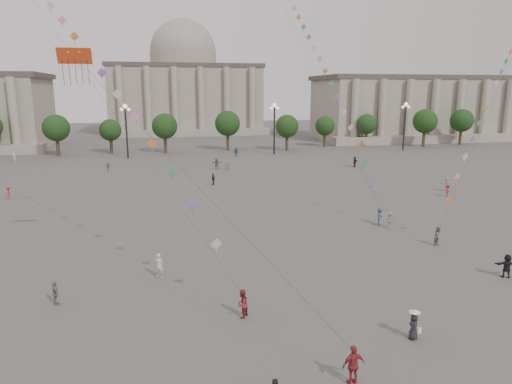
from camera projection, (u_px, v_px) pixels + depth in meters
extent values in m
plane|color=#4E4C49|center=(319.00, 318.00, 26.93)|extent=(360.00, 360.00, 0.00)
cube|color=gray|center=(455.00, 109.00, 131.11)|extent=(80.00, 22.00, 16.00)
cube|color=#4B4037|center=(458.00, 78.00, 129.24)|extent=(81.60, 22.44, 1.20)
cube|color=gray|center=(483.00, 138.00, 120.22)|extent=(84.00, 4.00, 2.00)
cube|color=gray|center=(185.00, 101.00, 148.90)|extent=(46.00, 30.00, 20.00)
cube|color=#4B4037|center=(184.00, 67.00, 146.60)|extent=(46.92, 30.60, 1.20)
cube|color=gray|center=(189.00, 133.00, 134.62)|extent=(48.30, 4.00, 2.00)
cylinder|color=gray|center=(184.00, 61.00, 146.18)|extent=(21.00, 21.00, 5.00)
sphere|color=gray|center=(183.00, 53.00, 145.64)|extent=(21.00, 21.00, 21.00)
cylinder|color=#37261B|center=(56.00, 147.00, 94.95)|extent=(0.70, 0.70, 3.52)
sphere|color=black|center=(54.00, 129.00, 94.15)|extent=(5.12, 5.12, 5.12)
cylinder|color=#37261B|center=(115.00, 145.00, 97.38)|extent=(0.70, 0.70, 3.52)
sphere|color=black|center=(114.00, 128.00, 96.59)|extent=(5.12, 5.12, 5.12)
cylinder|color=#37261B|center=(172.00, 144.00, 99.82)|extent=(0.70, 0.70, 3.52)
sphere|color=black|center=(172.00, 127.00, 99.02)|extent=(5.12, 5.12, 5.12)
cylinder|color=#37261B|center=(227.00, 143.00, 102.25)|extent=(0.70, 0.70, 3.52)
sphere|color=black|center=(226.00, 126.00, 101.45)|extent=(5.12, 5.12, 5.12)
cylinder|color=#37261B|center=(278.00, 141.00, 104.68)|extent=(0.70, 0.70, 3.52)
sphere|color=black|center=(278.00, 125.00, 103.88)|extent=(5.12, 5.12, 5.12)
cylinder|color=#37261B|center=(328.00, 140.00, 107.11)|extent=(0.70, 0.70, 3.52)
sphere|color=black|center=(328.00, 125.00, 106.31)|extent=(5.12, 5.12, 5.12)
cylinder|color=#37261B|center=(375.00, 139.00, 109.54)|extent=(0.70, 0.70, 3.52)
sphere|color=black|center=(376.00, 124.00, 108.74)|extent=(5.12, 5.12, 5.12)
cylinder|color=#37261B|center=(420.00, 138.00, 111.98)|extent=(0.70, 0.70, 3.52)
sphere|color=black|center=(421.00, 123.00, 111.18)|extent=(5.12, 5.12, 5.12)
cylinder|color=#37261B|center=(463.00, 137.00, 114.41)|extent=(0.70, 0.70, 3.52)
sphere|color=black|center=(465.00, 122.00, 113.61)|extent=(5.12, 5.12, 5.12)
cylinder|color=#262628|center=(127.00, 133.00, 89.65)|extent=(0.36, 0.36, 10.00)
sphere|color=#FFE5B2|center=(125.00, 106.00, 88.52)|extent=(0.90, 0.90, 0.90)
sphere|color=#FFE5B2|center=(121.00, 109.00, 88.51)|extent=(0.60, 0.60, 0.60)
sphere|color=#FFE5B2|center=(129.00, 109.00, 88.79)|extent=(0.60, 0.60, 0.60)
cylinder|color=#262628|center=(274.00, 130.00, 95.73)|extent=(0.36, 0.36, 10.00)
sphere|color=#FFE5B2|center=(275.00, 105.00, 94.60)|extent=(0.90, 0.90, 0.90)
sphere|color=#FFE5B2|center=(271.00, 108.00, 94.59)|extent=(0.60, 0.60, 0.60)
sphere|color=#FFE5B2|center=(278.00, 108.00, 94.87)|extent=(0.60, 0.60, 0.60)
cylinder|color=#262628|center=(404.00, 128.00, 101.81)|extent=(0.36, 0.36, 10.00)
sphere|color=#FFE5B2|center=(406.00, 104.00, 100.68)|extent=(0.90, 0.90, 0.90)
sphere|color=#FFE5B2|center=(403.00, 107.00, 100.67)|extent=(0.60, 0.60, 0.60)
sphere|color=#FFE5B2|center=(409.00, 107.00, 100.95)|extent=(0.60, 0.60, 0.60)
imported|color=navy|center=(236.00, 152.00, 92.98)|extent=(1.11, 0.64, 1.78)
imported|color=black|center=(507.00, 266.00, 32.67)|extent=(1.69, 1.05, 1.74)
imported|color=#ADAEAA|center=(227.00, 166.00, 77.00)|extent=(1.50, 0.99, 1.55)
imported|color=slate|center=(390.00, 220.00, 44.39)|extent=(1.17, 0.77, 1.69)
imported|color=silver|center=(447.00, 184.00, 60.88)|extent=(1.85, 1.17, 1.90)
imported|color=maroon|center=(448.00, 191.00, 57.64)|extent=(1.13, 1.18, 1.61)
imported|color=black|center=(355.00, 162.00, 80.23)|extent=(1.64, 1.55, 1.85)
imported|color=silver|center=(15.00, 158.00, 84.52)|extent=(0.78, 0.83, 1.91)
imported|color=slate|center=(217.00, 163.00, 78.44)|extent=(1.77, 0.72, 1.86)
imported|color=silver|center=(159.00, 265.00, 32.68)|extent=(0.79, 0.68, 1.81)
imported|color=slate|center=(108.00, 167.00, 76.06)|extent=(0.93, 0.55, 1.49)
imported|color=#984329|center=(9.00, 193.00, 56.37)|extent=(0.82, 1.19, 1.69)
imported|color=black|center=(213.00, 179.00, 65.07)|extent=(0.83, 1.03, 1.64)
imported|color=maroon|center=(353.00, 365.00, 20.73)|extent=(1.17, 0.60, 1.91)
imported|color=slate|center=(55.00, 293.00, 28.48)|extent=(0.74, 0.99, 1.56)
imported|color=maroon|center=(242.00, 304.00, 26.88)|extent=(1.04, 1.07, 1.73)
imported|color=#2F4A6B|center=(380.00, 216.00, 45.66)|extent=(1.23, 1.27, 1.74)
imported|color=slate|center=(438.00, 236.00, 39.45)|extent=(1.01, 0.93, 1.68)
imported|color=black|center=(414.00, 326.00, 24.56)|extent=(0.86, 0.80, 1.47)
cone|color=white|center=(415.00, 311.00, 24.36)|extent=(0.52, 0.52, 0.14)
cylinder|color=white|center=(415.00, 312.00, 24.38)|extent=(0.60, 0.60, 0.02)
cube|color=white|center=(419.00, 330.00, 24.50)|extent=(0.22, 0.10, 0.35)
cube|color=red|center=(74.00, 56.00, 30.19)|extent=(2.20, 0.52, 1.02)
cube|color=#198A2E|center=(68.00, 52.00, 30.02)|extent=(0.35, 0.19, 0.34)
cube|color=#1E40A6|center=(79.00, 52.00, 30.16)|extent=(0.35, 0.19, 0.34)
sphere|color=gold|center=(68.00, 52.00, 29.98)|extent=(0.20, 0.20, 0.20)
sphere|color=gold|center=(79.00, 52.00, 30.13)|extent=(0.20, 0.20, 0.20)
cylinder|color=#3F3F3F|center=(188.00, 176.00, 25.39)|extent=(0.02, 0.02, 25.08)
cylinder|color=#3F3F3F|center=(53.00, 28.00, 41.17)|extent=(0.02, 0.02, 61.69)
cube|color=silver|center=(216.00, 244.00, 27.86)|extent=(0.76, 0.25, 0.76)
cube|color=#8D5BB7|center=(193.00, 206.00, 29.07)|extent=(0.76, 0.25, 0.76)
cube|color=#45955A|center=(172.00, 172.00, 30.32)|extent=(0.76, 0.25, 0.76)
cube|color=orange|center=(152.00, 143.00, 31.59)|extent=(0.76, 0.25, 0.76)
cube|color=pink|center=(134.00, 117.00, 32.88)|extent=(0.76, 0.25, 0.76)
cube|color=silver|center=(117.00, 94.00, 34.17)|extent=(0.76, 0.25, 0.76)
cube|color=#8D5BB7|center=(102.00, 73.00, 35.48)|extent=(0.76, 0.25, 0.76)
cube|color=#45955A|center=(88.00, 54.00, 36.79)|extent=(0.76, 0.25, 0.76)
cube|color=orange|center=(74.00, 36.00, 38.11)|extent=(0.76, 0.25, 0.76)
cube|color=pink|center=(62.00, 20.00, 39.43)|extent=(0.76, 0.25, 0.76)
cube|color=silver|center=(51.00, 5.00, 40.76)|extent=(0.76, 0.25, 0.76)
cylinder|color=#3F3F3F|center=(289.00, 18.00, 62.47)|extent=(0.02, 0.02, 63.59)
cube|color=#8D5BB7|center=(373.00, 184.00, 46.45)|extent=(0.76, 0.25, 0.76)
cube|color=#45955A|center=(365.00, 163.00, 47.47)|extent=(0.76, 0.25, 0.76)
cube|color=orange|center=(358.00, 144.00, 48.53)|extent=(0.76, 0.25, 0.76)
cube|color=pink|center=(351.00, 128.00, 49.60)|extent=(0.76, 0.25, 0.76)
cube|color=silver|center=(344.00, 112.00, 50.69)|extent=(0.76, 0.25, 0.76)
cube|color=#8D5BB7|center=(337.00, 97.00, 51.79)|extent=(0.76, 0.25, 0.76)
cube|color=#45955A|center=(331.00, 84.00, 52.90)|extent=(0.76, 0.25, 0.76)
cube|color=orange|center=(325.00, 71.00, 54.02)|extent=(0.76, 0.25, 0.76)
cube|color=pink|center=(319.00, 59.00, 55.14)|extent=(0.76, 0.25, 0.76)
cube|color=silver|center=(314.00, 48.00, 56.27)|extent=(0.76, 0.25, 0.76)
cube|color=#8D5BB7|center=(309.00, 37.00, 57.40)|extent=(0.76, 0.25, 0.76)
cube|color=#45955A|center=(304.00, 27.00, 58.53)|extent=(0.76, 0.25, 0.76)
cube|color=orange|center=(299.00, 17.00, 59.67)|extent=(0.76, 0.25, 0.76)
cube|color=pink|center=(294.00, 8.00, 60.82)|extent=(0.76, 0.25, 0.76)
cylinder|color=#3F3F3F|center=(509.00, 65.00, 56.87)|extent=(0.02, 0.02, 60.72)
cube|color=orange|center=(449.00, 200.00, 40.73)|extent=(0.76, 0.25, 0.76)
cube|color=pink|center=(457.00, 177.00, 42.25)|extent=(0.76, 0.25, 0.76)
cube|color=silver|center=(465.00, 157.00, 43.79)|extent=(0.76, 0.25, 0.76)
cube|color=#8D5BB7|center=(472.00, 139.00, 45.35)|extent=(0.76, 0.25, 0.76)
cube|color=#45955A|center=(479.00, 123.00, 46.93)|extent=(0.76, 0.25, 0.76)
cube|color=orange|center=(485.00, 109.00, 48.51)|extent=(0.76, 0.25, 0.76)
cube|color=pink|center=(491.00, 95.00, 50.10)|extent=(0.76, 0.25, 0.76)
cube|color=silver|center=(496.00, 83.00, 51.70)|extent=(0.76, 0.25, 0.76)
cube|color=#8D5BB7|center=(502.00, 72.00, 53.30)|extent=(0.76, 0.25, 0.76)
cube|color=#45955A|center=(506.00, 61.00, 54.91)|extent=(0.76, 0.25, 0.76)
cube|color=orange|center=(511.00, 52.00, 56.52)|extent=(0.76, 0.25, 0.76)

